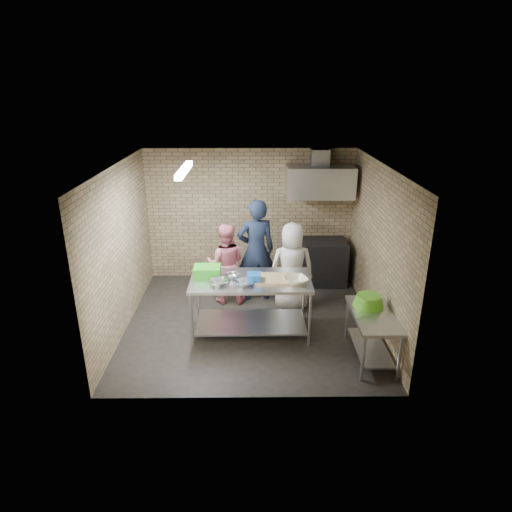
{
  "coord_description": "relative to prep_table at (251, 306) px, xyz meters",
  "views": [
    {
      "loc": [
        0.03,
        -6.79,
        3.87
      ],
      "look_at": [
        0.1,
        0.2,
        1.15
      ],
      "focal_mm": 31.18,
      "sensor_mm": 36.0,
      "label": 1
    }
  ],
  "objects": [
    {
      "name": "blue_tub",
      "position": [
        0.05,
        -0.1,
        0.55
      ],
      "size": [
        0.21,
        0.21,
        0.14
      ],
      "primitive_type": "cube",
      "color": "blue",
      "rests_on": "prep_table"
    },
    {
      "name": "mixing_bowl_a",
      "position": [
        -0.5,
        -0.2,
        0.52
      ],
      "size": [
        0.38,
        0.38,
        0.07
      ],
      "primitive_type": "imported",
      "rotation": [
        0.0,
        0.0,
        0.3
      ],
      "color": "#BBBDC2",
      "rests_on": "prep_table"
    },
    {
      "name": "right_wall",
      "position": [
        2.09,
        0.33,
        0.87
      ],
      "size": [
        0.06,
        4.0,
        2.7
      ],
      "primitive_type": "cube",
      "color": "tan",
      "rests_on": "ground"
    },
    {
      "name": "mixing_bowl_c",
      "position": [
        -0.1,
        -0.22,
        0.51
      ],
      "size": [
        0.35,
        0.35,
        0.07
      ],
      "primitive_type": "imported",
      "rotation": [
        0.0,
        0.0,
        0.3
      ],
      "color": "silver",
      "rests_on": "prep_table"
    },
    {
      "name": "woman_white",
      "position": [
        0.74,
        0.87,
        0.33
      ],
      "size": [
        0.82,
        0.55,
        1.62
      ],
      "primitive_type": "imported",
      "rotation": [
        0.0,
        0.0,
        3.19
      ],
      "color": "silver",
      "rests_on": "floor"
    },
    {
      "name": "bottle_red",
      "position": [
        1.39,
        2.22,
        1.55
      ],
      "size": [
        0.07,
        0.07,
        0.18
      ],
      "primitive_type": "cylinder",
      "color": "#B22619",
      "rests_on": "wall_shelf"
    },
    {
      "name": "green_crate",
      "position": [
        -0.7,
        0.12,
        0.57
      ],
      "size": [
        0.43,
        0.32,
        0.17
      ],
      "primitive_type": "cube",
      "color": "green",
      "rests_on": "prep_table"
    },
    {
      "name": "front_wall",
      "position": [
        -0.01,
        -1.67,
        0.87
      ],
      "size": [
        4.2,
        0.06,
        2.7
      ],
      "primitive_type": "cube",
      "color": "tan",
      "rests_on": "ground"
    },
    {
      "name": "range_hood",
      "position": [
        1.34,
        2.03,
        1.62
      ],
      "size": [
        1.3,
        0.6,
        0.6
      ],
      "primitive_type": "cube",
      "color": "silver",
      "rests_on": "back_wall"
    },
    {
      "name": "ceramic_bowl",
      "position": [
        0.7,
        -0.15,
        0.53
      ],
      "size": [
        0.46,
        0.46,
        0.09
      ],
      "primitive_type": "imported",
      "rotation": [
        0.0,
        0.0,
        0.3
      ],
      "color": "#F2ECC1",
      "rests_on": "prep_table"
    },
    {
      "name": "mixing_bowl_b",
      "position": [
        -0.3,
        0.05,
        0.52
      ],
      "size": [
        0.29,
        0.29,
        0.07
      ],
      "primitive_type": "imported",
      "rotation": [
        0.0,
        0.0,
        0.3
      ],
      "color": "silver",
      "rests_on": "prep_table"
    },
    {
      "name": "stove",
      "position": [
        1.34,
        1.98,
        -0.03
      ],
      "size": [
        1.2,
        0.7,
        0.9
      ],
      "primitive_type": "cube",
      "color": "black",
      "rests_on": "floor"
    },
    {
      "name": "fluorescent_fixture",
      "position": [
        -1.01,
        0.33,
        2.16
      ],
      "size": [
        0.1,
        1.25,
        0.08
      ],
      "primitive_type": "cube",
      "color": "white",
      "rests_on": "ceiling"
    },
    {
      "name": "ceiling",
      "position": [
        -0.01,
        0.33,
        2.22
      ],
      "size": [
        4.2,
        4.2,
        0.0
      ],
      "primitive_type": "plane",
      "rotation": [
        3.14,
        0.0,
        0.0
      ],
      "color": "black",
      "rests_on": "ground"
    },
    {
      "name": "man_navy",
      "position": [
        0.1,
        1.26,
        0.5
      ],
      "size": [
        0.79,
        0.61,
        1.95
      ],
      "primitive_type": "imported",
      "rotation": [
        0.0,
        0.0,
        3.35
      ],
      "color": "black",
      "rests_on": "floor"
    },
    {
      "name": "floor",
      "position": [
        -0.01,
        0.33,
        -0.48
      ],
      "size": [
        4.2,
        4.2,
        0.0
      ],
      "primitive_type": "plane",
      "color": "black",
      "rests_on": "ground"
    },
    {
      "name": "bottle_green",
      "position": [
        1.79,
        2.22,
        1.53
      ],
      "size": [
        0.06,
        0.06,
        0.15
      ],
      "primitive_type": "cylinder",
      "color": "green",
      "rests_on": "wall_shelf"
    },
    {
      "name": "back_wall",
      "position": [
        -0.01,
        2.33,
        0.87
      ],
      "size": [
        4.2,
        0.06,
        2.7
      ],
      "primitive_type": "cube",
      "color": "tan",
      "rests_on": "ground"
    },
    {
      "name": "left_wall",
      "position": [
        -2.11,
        0.33,
        0.87
      ],
      "size": [
        0.06,
        4.0,
        2.7
      ],
      "primitive_type": "cube",
      "color": "tan",
      "rests_on": "ground"
    },
    {
      "name": "side_counter",
      "position": [
        1.79,
        -0.77,
        -0.11
      ],
      "size": [
        0.6,
        1.2,
        0.75
      ],
      "primitive_type": "cube",
      "color": "silver",
      "rests_on": "floor"
    },
    {
      "name": "wall_shelf",
      "position": [
        1.64,
        2.22,
        1.44
      ],
      "size": [
        0.8,
        0.2,
        0.04
      ],
      "primitive_type": "cube",
      "color": "#3F2B19",
      "rests_on": "back_wall"
    },
    {
      "name": "woman_pink",
      "position": [
        -0.47,
        1.14,
        0.28
      ],
      "size": [
        0.76,
        0.6,
        1.53
      ],
      "primitive_type": "imported",
      "rotation": [
        0.0,
        0.0,
        3.12
      ],
      "color": "pink",
      "rests_on": "floor"
    },
    {
      "name": "green_basin",
      "position": [
        1.77,
        -0.52,
        0.35
      ],
      "size": [
        0.46,
        0.46,
        0.17
      ],
      "primitive_type": null,
      "color": "#59C626",
      "rests_on": "side_counter"
    },
    {
      "name": "cutting_board",
      "position": [
        0.35,
        -0.02,
        0.5
      ],
      "size": [
        0.59,
        0.45,
        0.03
      ],
      "primitive_type": "cube",
      "color": "tan",
      "rests_on": "prep_table"
    },
    {
      "name": "hood_duct",
      "position": [
        1.34,
        2.18,
        2.07
      ],
      "size": [
        0.35,
        0.3,
        0.3
      ],
      "primitive_type": "cube",
      "color": "#A5A8AD",
      "rests_on": "back_wall"
    },
    {
      "name": "prep_table",
      "position": [
        0.0,
        0.0,
        0.0
      ],
      "size": [
        1.92,
        0.96,
        0.96
      ],
      "primitive_type": "cube",
      "color": "silver",
      "rests_on": "floor"
    }
  ]
}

